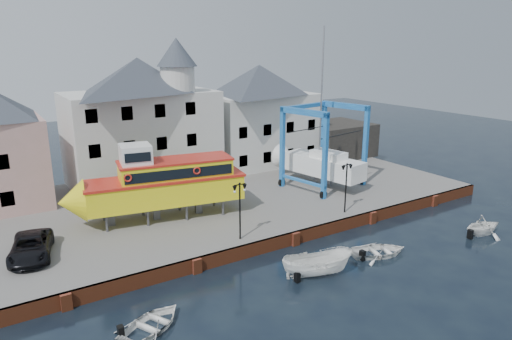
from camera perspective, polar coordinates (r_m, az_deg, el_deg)
ground at (r=34.44m, az=4.88°, el=-9.31°), size 140.00×140.00×0.00m
hardstanding at (r=42.88m, az=-4.00°, el=-3.50°), size 44.00×22.00×1.00m
quay_wall at (r=34.31m, az=4.80°, el=-8.49°), size 44.00×0.47×1.00m
building_white_main at (r=46.01m, az=-13.98°, el=6.18°), size 14.00×8.30×14.00m
building_white_right at (r=52.60m, az=0.39°, el=6.93°), size 12.00×8.00×11.20m
shed_dark at (r=57.68m, az=9.88°, el=3.82°), size 8.00×7.00×4.00m
lamp_post_left at (r=31.74m, az=-2.04°, el=-3.34°), size 1.12×0.32×4.20m
lamp_post_right at (r=37.54m, az=11.25°, el=-0.65°), size 1.12×0.32×4.20m
tour_boat at (r=36.37m, az=-12.50°, el=-1.72°), size 14.42×5.64×6.12m
travel_lift at (r=45.20m, az=7.54°, el=1.36°), size 7.93×10.25×15.02m
van at (r=33.31m, az=-26.30°, el=-8.61°), size 3.51×5.61×1.45m
motorboat_a at (r=30.40m, az=7.62°, el=-12.95°), size 5.04×3.24×1.82m
motorboat_b at (r=33.92m, az=15.04°, el=-10.22°), size 4.78×4.04×0.84m
motorboat_c at (r=40.21m, az=26.40°, el=-7.22°), size 3.77×3.42×1.73m
motorboat_d at (r=25.86m, az=-12.89°, el=-18.80°), size 4.80×4.30×0.82m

